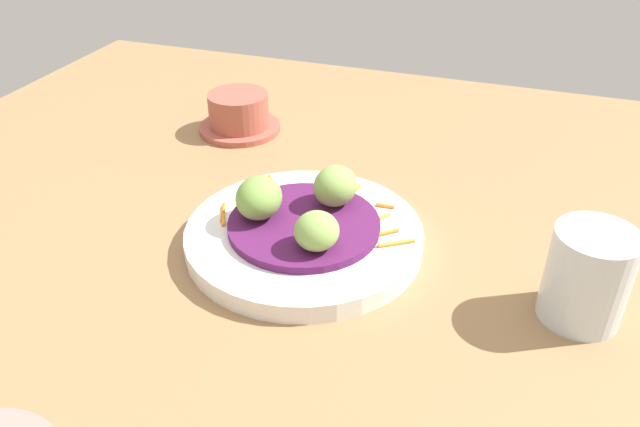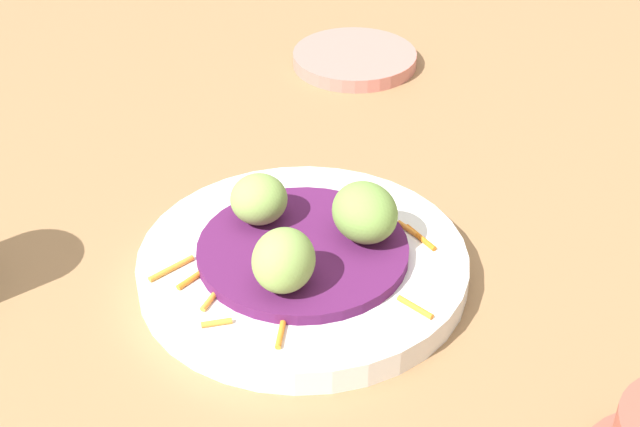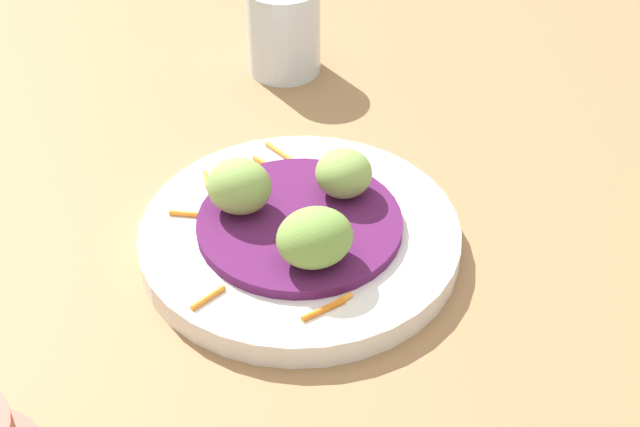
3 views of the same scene
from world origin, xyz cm
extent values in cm
cube|color=#936D47|center=(0.00, 0.00, 1.00)|extent=(110.00, 110.00, 2.00)
cylinder|color=white|center=(2.66, 3.10, 2.99)|extent=(23.92, 23.92, 1.98)
cylinder|color=#51194C|center=(2.66, 3.10, 4.40)|extent=(15.24, 15.24, 0.84)
cylinder|color=orange|center=(-3.81, 10.27, 4.18)|extent=(2.03, 2.55, 0.40)
cylinder|color=orange|center=(9.37, 9.60, 4.18)|extent=(2.05, 0.52, 0.40)
cylinder|color=orange|center=(-6.15, 2.75, 4.18)|extent=(1.68, 3.21, 0.40)
cylinder|color=orange|center=(5.25, 10.90, 4.18)|extent=(1.35, 3.49, 0.40)
cylinder|color=orange|center=(-5.49, 1.51, 4.18)|extent=(1.32, 1.95, 0.40)
cylinder|color=orange|center=(10.83, 4.83, 4.18)|extent=(2.02, 1.80, 0.40)
cylinder|color=orange|center=(12.06, 3.35, 4.18)|extent=(3.33, 2.38, 0.40)
cylinder|color=orange|center=(9.61, 7.20, 4.18)|extent=(1.52, 2.08, 0.40)
ellipsoid|color=#84A851|center=(5.32, -0.63, 6.64)|extent=(4.72, 4.79, 3.64)
ellipsoid|color=#84A851|center=(4.57, 7.28, 6.94)|extent=(5.72, 6.04, 4.24)
ellipsoid|color=#759E47|center=(-1.90, 2.67, 6.89)|extent=(5.49, 6.11, 4.14)
cylinder|color=tan|center=(-7.93, -30.51, 2.69)|extent=(12.78, 12.78, 1.38)
camera|label=1|loc=(21.14, -45.34, 39.04)|focal=35.09mm
camera|label=2|loc=(10.38, 55.95, 45.11)|focal=52.51mm
camera|label=3|loc=(-48.83, 9.66, 48.21)|focal=51.70mm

